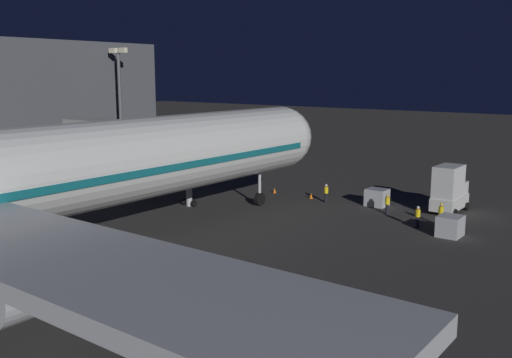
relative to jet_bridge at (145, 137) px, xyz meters
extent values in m
plane|color=#383533|center=(-10.83, 14.29, -6.05)|extent=(320.00, 320.00, 0.00)
sphere|color=silver|center=(-10.83, -7.57, 0.04)|extent=(5.73, 5.73, 5.73)
cube|color=black|center=(-10.83, -5.81, 1.07)|extent=(3.22, 1.40, 0.90)
cylinder|color=#B7BABF|center=(-19.79, 24.29, -2.98)|extent=(2.99, 4.58, 2.99)
cylinder|color=black|center=(-19.79, 22.01, -2.98)|extent=(2.54, 0.15, 2.54)
cylinder|color=#B7BABF|center=(-10.83, -4.07, -3.57)|extent=(0.28, 0.28, 2.57)
cylinder|color=black|center=(-10.83, -4.07, -5.45)|extent=(0.45, 1.20, 1.20)
cube|color=#9E9E99|center=(2.36, 0.00, 0.04)|extent=(18.18, 2.60, 2.50)
cube|color=#9E9E99|center=(-6.73, 0.00, 0.04)|extent=(3.20, 3.40, 3.00)
cube|color=black|center=(-8.13, 0.00, 0.04)|extent=(0.70, 3.20, 2.70)
cylinder|color=#B7BABF|center=(-5.73, 0.00, -3.63)|extent=(0.56, 0.56, 4.84)
cylinder|color=black|center=(-6.33, 0.00, -5.75)|extent=(0.25, 0.60, 0.60)
cylinder|color=black|center=(-5.13, 0.00, -5.75)|extent=(0.25, 0.60, 0.60)
cylinder|color=#59595E|center=(14.67, -9.24, 1.26)|extent=(0.40, 0.40, 14.63)
cube|color=#F9EFC6|center=(13.77, -9.24, 8.83)|extent=(1.10, 0.50, 0.60)
cube|color=#F9EFC6|center=(15.57, -9.24, 8.83)|extent=(1.10, 0.50, 0.60)
cube|color=silver|center=(-25.71, -12.25, -5.15)|extent=(2.00, 4.56, 1.10)
cube|color=silver|center=(-25.71, -11.68, -3.21)|extent=(1.90, 3.19, 2.77)
cube|color=silver|center=(-25.71, -13.73, -4.05)|extent=(1.80, 1.60, 1.10)
cylinder|color=black|center=(-26.77, -13.85, -5.70)|extent=(0.24, 0.70, 0.70)
cylinder|color=black|center=(-24.65, -13.85, -5.70)|extent=(0.24, 0.70, 0.70)
cylinder|color=black|center=(-26.77, -10.66, -5.70)|extent=(0.24, 0.70, 0.70)
cylinder|color=black|center=(-24.65, -10.66, -5.70)|extent=(0.24, 0.70, 0.70)
cube|color=#B7BABF|center=(-28.41, -4.55, -5.26)|extent=(1.66, 1.89, 1.58)
cube|color=#B7BABF|center=(-19.59, -10.52, -5.25)|extent=(1.88, 1.62, 1.60)
cylinder|color=black|center=(-21.66, -8.20, -5.62)|extent=(0.28, 0.28, 0.87)
cylinder|color=yellow|center=(-21.66, -8.20, -4.87)|extent=(0.40, 0.40, 0.62)
sphere|color=tan|center=(-21.66, -8.20, -4.44)|extent=(0.24, 0.24, 0.24)
sphere|color=yellow|center=(-21.66, -8.20, -4.39)|extent=(0.23, 0.23, 0.23)
cylinder|color=black|center=(-15.06, -8.99, -5.61)|extent=(0.28, 0.28, 0.89)
cylinder|color=yellow|center=(-15.06, -8.99, -4.86)|extent=(0.40, 0.40, 0.61)
sphere|color=tan|center=(-15.06, -8.99, -4.44)|extent=(0.24, 0.24, 0.24)
sphere|color=white|center=(-15.06, -8.99, -4.39)|extent=(0.23, 0.23, 0.23)
cylinder|color=black|center=(-26.74, -7.21, -5.59)|extent=(0.28, 0.28, 0.92)
cylinder|color=yellow|center=(-26.74, -7.21, -4.80)|extent=(0.40, 0.40, 0.65)
sphere|color=tan|center=(-26.74, -7.21, -4.35)|extent=(0.24, 0.24, 0.24)
sphere|color=yellow|center=(-26.74, -7.21, -4.30)|extent=(0.23, 0.23, 0.23)
cylinder|color=black|center=(-25.54, -5.38, -5.60)|extent=(0.28, 0.28, 0.90)
cylinder|color=yellow|center=(-25.54, -5.38, -4.86)|extent=(0.40, 0.40, 0.58)
sphere|color=tan|center=(-25.54, -5.38, -4.45)|extent=(0.24, 0.24, 0.24)
sphere|color=white|center=(-25.54, -5.38, -4.40)|extent=(0.23, 0.23, 0.23)
cone|color=orange|center=(-13.03, -9.57, -5.77)|extent=(0.36, 0.36, 0.55)
cone|color=orange|center=(-8.63, -9.57, -5.77)|extent=(0.36, 0.36, 0.55)
camera|label=1|loc=(-42.04, 37.58, 6.01)|focal=40.27mm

